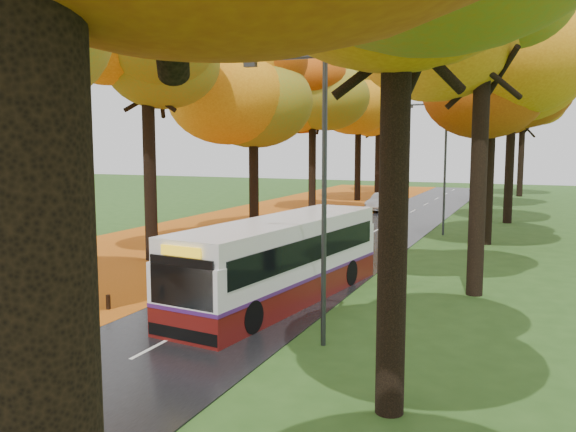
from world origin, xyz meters
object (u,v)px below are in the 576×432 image
Objects in this scene: streetlamp_far at (478,152)px; car_dark at (387,201)px; car_silver at (383,202)px; streetlamp_mid at (441,158)px; streetlamp_near at (316,176)px; bus at (282,258)px; car_white at (342,219)px.

car_dark is at bearing -122.76° from streetlamp_far.
car_dark is at bearing 91.56° from car_silver.
streetlamp_mid is at bearing -53.44° from car_silver.
streetlamp_far is 12.97m from car_silver.
streetlamp_near is at bearing -90.00° from streetlamp_far.
bus is 30.71m from car_dark.
car_silver is at bearing 118.96° from streetlamp_mid.
bus is at bearing -98.42° from streetlamp_mid.
streetlamp_mid is 1.83× the size of car_silver.
streetlamp_near reaches higher than bus.
car_silver is (0.00, 11.06, 0.10)m from car_white.
streetlamp_mid is 18.58m from bus.
streetlamp_far is (0.00, 22.00, 0.00)m from streetlamp_mid.
bus is 29.73m from car_silver.
bus reaches higher than car_white.
car_white is 11.06m from car_silver.
car_white is at bearing -82.40° from car_silver.
car_silver is at bearing 104.15° from bus.
streetlamp_near is 5.68m from bus.
streetlamp_far is (0.00, 44.00, 0.00)m from streetlamp_near.
streetlamp_near is 44.00m from streetlamp_far.
streetlamp_near is 34.20m from car_silver.
car_dark is (-6.19, 12.38, -3.97)m from streetlamp_mid.
streetlamp_mid is 0.71× the size of bus.
streetlamp_mid reaches higher than car_silver.
streetlamp_far is 1.66× the size of car_dark.
bus is at bearing -75.41° from car_silver.
car_white is (-6.30, -21.68, -4.05)m from streetlamp_far.
streetlamp_near is 22.00m from streetlamp_mid.
bus is 3.08× the size of car_white.
streetlamp_far reaches higher than bus.
streetlamp_mid reaches higher than car_white.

